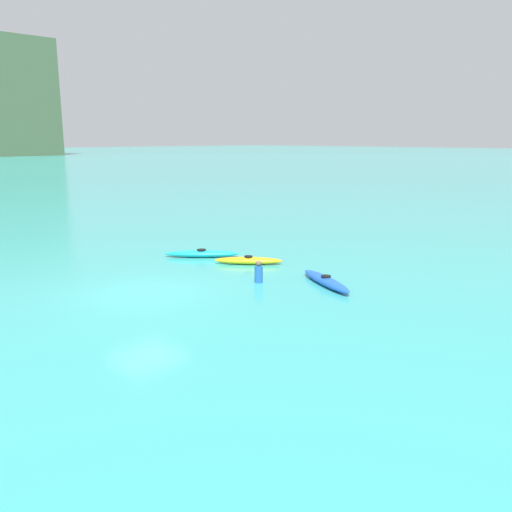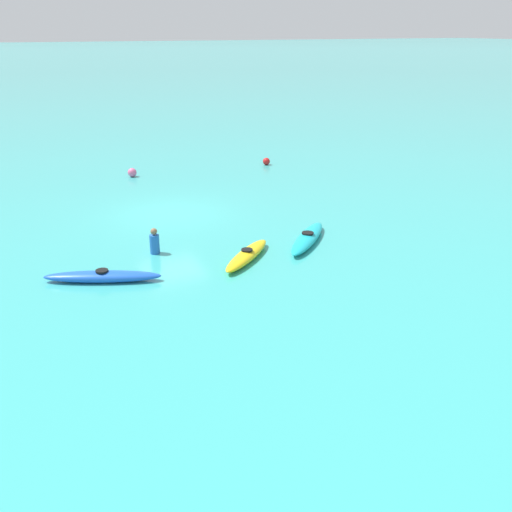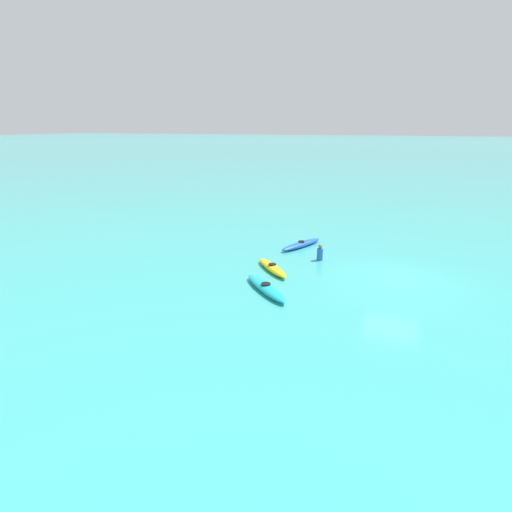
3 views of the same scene
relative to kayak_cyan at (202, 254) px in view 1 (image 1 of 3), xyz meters
name	(u,v)px [view 1 (image 1 of 3)]	position (x,y,z in m)	size (l,w,h in m)	color
ground_plane	(145,294)	(-5.27, -3.35, -0.16)	(600.00, 600.00, 0.00)	#38ADA8
kayak_cyan	(202,254)	(0.00, 0.00, 0.00)	(2.94, 2.91, 0.37)	#19B7C6
kayak_yellow	(248,261)	(0.58, -2.60, 0.00)	(2.46, 2.63, 0.37)	yellow
kayak_blue	(326,281)	(0.30, -7.17, 0.00)	(1.93, 3.41, 0.37)	blue
person_near_shore	(259,273)	(-1.26, -5.12, 0.22)	(0.37, 0.37, 0.88)	blue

